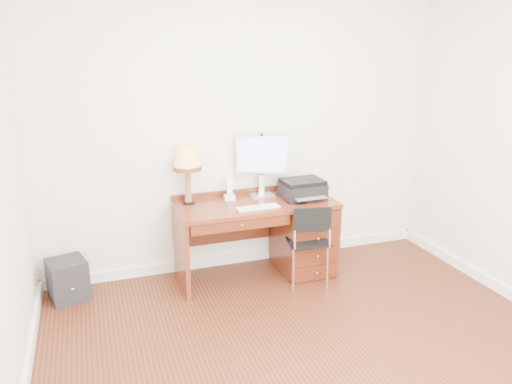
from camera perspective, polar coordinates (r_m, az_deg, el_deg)
name	(u,v)px	position (r m, az deg, el deg)	size (l,w,h in m)	color
ground	(318,355)	(3.87, 7.07, -17.99)	(4.00, 4.00, 0.00)	#3E1B0E
room_shell	(285,307)	(4.33, 3.37, -13.04)	(4.00, 4.00, 4.00)	silver
desk	(287,232)	(4.94, 3.52, -4.53)	(1.50, 0.67, 0.75)	maroon
monitor	(261,158)	(4.85, 0.54, 3.88)	(0.50, 0.25, 0.59)	silver
keyboard	(258,207)	(4.54, 0.22, -1.78)	(0.40, 0.11, 0.02)	white
mouse_pad	(296,201)	(4.74, 4.62, -0.98)	(0.20, 0.20, 0.04)	black
printer	(302,189)	(4.86, 5.31, 0.37)	(0.42, 0.33, 0.18)	black
leg_lamp	(187,162)	(4.62, -7.89, 3.43)	(0.27, 0.27, 0.54)	black
phone	(230,193)	(4.78, -3.04, -0.16)	(0.11, 0.11, 0.21)	white
pen_cup	(295,191)	(4.94, 4.52, 0.14)	(0.07, 0.07, 0.09)	black
chair	(310,236)	(4.65, 6.21, -5.04)	(0.44, 0.45, 0.80)	black
equipment_box	(68,279)	(4.79, -20.71, -9.33)	(0.31, 0.31, 0.36)	black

